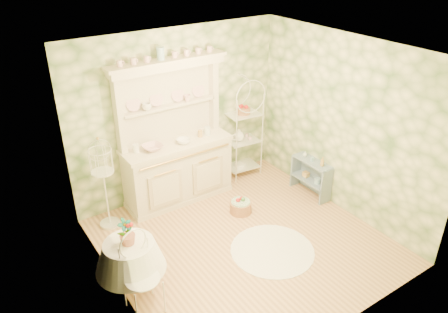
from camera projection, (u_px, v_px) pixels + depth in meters
floor at (244, 242)px, 6.20m from camera, size 3.60×3.60×0.00m
ceiling at (249, 53)px, 4.95m from camera, size 3.60×3.60×0.00m
wall_left at (111, 201)px, 4.68m from camera, size 3.60×3.60×0.00m
wall_right at (343, 126)px, 6.47m from camera, size 3.60×3.60×0.00m
wall_back at (178, 114)px, 6.90m from camera, size 3.60×3.60×0.00m
wall_front at (356, 229)px, 4.25m from camera, size 3.60×3.60×0.00m
kitchen_dresser at (176, 135)px, 6.69m from camera, size 1.87×0.61×2.29m
bakers_rack at (243, 125)px, 7.51m from camera, size 0.63×0.48×1.91m
side_shelf at (311, 177)px, 7.19m from camera, size 0.37×0.78×0.64m
round_table at (132, 268)px, 5.22m from camera, size 0.71×0.71×0.68m
cafe_chair at (143, 282)px, 4.93m from camera, size 0.43×0.43×0.80m
birdcage_stand at (104, 181)px, 6.21m from camera, size 0.36×0.36×1.52m
floor_basket at (241, 206)px, 6.80m from camera, size 0.33×0.33×0.21m
lace_rug at (272, 250)px, 6.03m from camera, size 1.24×1.24×0.01m
bowl_floral at (153, 149)px, 6.53m from camera, size 0.32×0.32×0.07m
bowl_white at (184, 143)px, 6.73m from camera, size 0.25×0.25×0.07m
cup_left at (147, 108)px, 6.40m from camera, size 0.18×0.18×0.11m
cup_right at (187, 99)px, 6.75m from camera, size 0.13×0.13×0.10m
potted_geranium at (126, 234)px, 4.99m from camera, size 0.19×0.15×0.33m
bottle_amber at (322, 162)px, 6.88m from camera, size 0.08×0.08×0.16m
bottle_blue at (312, 159)px, 7.04m from camera, size 0.05×0.05×0.10m
bottle_glass at (305, 155)px, 7.18m from camera, size 0.10×0.10×0.10m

